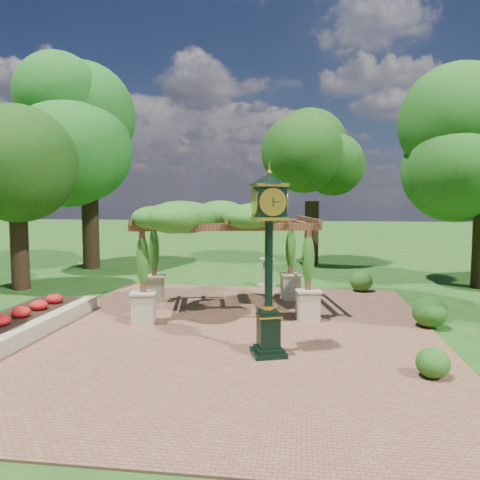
# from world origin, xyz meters

# --- Properties ---
(ground) EXTENTS (120.00, 120.00, 0.00)m
(ground) POSITION_xyz_m (0.00, 0.00, 0.00)
(ground) COLOR #1E4714
(ground) RESTS_ON ground
(brick_plaza) EXTENTS (10.00, 12.00, 0.04)m
(brick_plaza) POSITION_xyz_m (0.00, 1.00, 0.02)
(brick_plaza) COLOR brown
(brick_plaza) RESTS_ON ground
(border_wall) EXTENTS (0.35, 5.00, 0.40)m
(border_wall) POSITION_xyz_m (-4.60, 0.50, 0.20)
(border_wall) COLOR #C6B793
(border_wall) RESTS_ON ground
(flower_bed) EXTENTS (1.50, 5.00, 0.36)m
(flower_bed) POSITION_xyz_m (-5.50, 0.50, 0.18)
(flower_bed) COLOR red
(flower_bed) RESTS_ON ground
(pedestal_clock) EXTENTS (0.97, 0.97, 3.89)m
(pedestal_clock) POSITION_xyz_m (1.02, -0.59, 2.33)
(pedestal_clock) COLOR black
(pedestal_clock) RESTS_ON brick_plaza
(pergola) EXTENTS (5.66, 4.17, 3.22)m
(pergola) POSITION_xyz_m (-0.56, 3.26, 2.65)
(pergola) COLOR #BDB28C
(pergola) RESTS_ON brick_plaza
(sundial) EXTENTS (0.74, 0.74, 1.09)m
(sundial) POSITION_xyz_m (0.37, 7.27, 0.48)
(sundial) COLOR #999991
(sundial) RESTS_ON ground
(shrub_front) EXTENTS (0.67, 0.67, 0.56)m
(shrub_front) POSITION_xyz_m (4.13, -1.42, 0.32)
(shrub_front) COLOR #235719
(shrub_front) RESTS_ON brick_plaza
(shrub_mid) EXTENTS (0.98, 0.98, 0.79)m
(shrub_mid) POSITION_xyz_m (4.98, 2.15, 0.43)
(shrub_mid) COLOR #225518
(shrub_mid) RESTS_ON brick_plaza
(shrub_back) EXTENTS (0.99, 0.99, 0.72)m
(shrub_back) POSITION_xyz_m (3.80, 6.68, 0.40)
(shrub_back) COLOR #2B5819
(shrub_back) RESTS_ON brick_plaza
(tree_west_near) EXTENTS (4.04, 4.04, 7.49)m
(tree_west_near) POSITION_xyz_m (-8.62, 5.64, 5.14)
(tree_west_near) COLOR #382116
(tree_west_near) RESTS_ON ground
(tree_west_far) EXTENTS (4.81, 4.81, 9.66)m
(tree_west_far) POSITION_xyz_m (-8.34, 10.88, 6.62)
(tree_west_far) COLOR black
(tree_west_far) RESTS_ON ground
(tree_north) EXTENTS (3.64, 3.64, 8.28)m
(tree_north) POSITION_xyz_m (2.15, 13.67, 5.65)
(tree_north) COLOR #301E13
(tree_north) RESTS_ON ground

